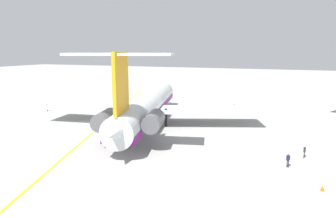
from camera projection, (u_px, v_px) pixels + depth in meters
The scene contains 8 objects.
ground at pixel (84, 124), 58.82m from camera, with size 375.71×375.71×0.00m, color #9E9E99.
main_jetliner at pixel (147, 106), 57.11m from camera, with size 46.47×41.56×13.72m.
ground_crew_near_nose at pixel (305, 150), 40.44m from camera, with size 0.43×0.28×1.73m.
ground_crew_near_tail at pixel (288, 159), 37.24m from camera, with size 0.28×0.43×1.75m.
ground_crew_portside at pixel (47, 107), 71.30m from camera, with size 0.39×0.27×1.71m.
safety_cone_nose at pixel (322, 188), 31.16m from camera, with size 0.40×0.40×0.55m, color #EA590F.
safety_cone_wingtip at pixel (234, 105), 78.61m from camera, with size 0.40×0.40×0.55m, color #EA590F.
taxiway_centreline at pixel (107, 120), 62.49m from camera, with size 92.81×0.36×0.01m, color gold.
Camera 1 is at (47.10, 36.18, 13.98)m, focal length 33.18 mm.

